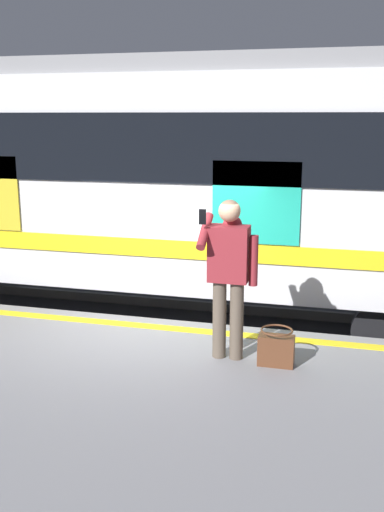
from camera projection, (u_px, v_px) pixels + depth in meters
ground_plane at (156, 384)px, 7.59m from camera, size 24.85×24.85×0.00m
platform at (84, 436)px, 5.51m from camera, size 16.25×4.21×0.88m
safety_line at (147, 326)px, 7.11m from camera, size 15.93×0.16×0.01m
track_rail_near at (188, 335)px, 9.05m from camera, size 21.13×0.08×0.16m
track_rail_far at (209, 306)px, 10.40m from camera, size 21.13×0.08×0.16m
train_carriage at (149, 169)px, 9.36m from camera, size 11.15×3.13×3.96m
passenger at (229, 266)px, 5.98m from camera, size 0.57×0.55×1.65m
handbag at (276, 349)px, 5.97m from camera, size 0.36×0.33×0.38m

